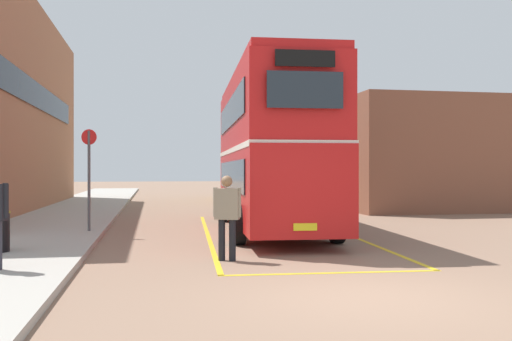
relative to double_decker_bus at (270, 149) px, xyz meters
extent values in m
plane|color=#846651|center=(-0.43, 5.32, -2.51)|extent=(135.60, 135.60, 0.00)
cube|color=#A39E93|center=(-6.93, 7.72, -2.44)|extent=(4.00, 57.60, 0.14)
cube|color=#19232D|center=(-8.50, 9.27, 2.59)|extent=(0.06, 16.56, 1.10)
cube|color=brown|center=(8.97, 11.18, 0.06)|extent=(7.79, 13.19, 5.14)
cube|color=#19232D|center=(5.04, 11.18, 0.32)|extent=(0.06, 10.02, 1.10)
cylinder|color=black|center=(-1.06, 3.27, -2.01)|extent=(0.34, 1.01, 1.00)
cylinder|color=black|center=(1.42, 3.12, -2.01)|extent=(0.34, 1.01, 1.00)
cylinder|color=black|center=(-1.42, -3.12, -2.01)|extent=(0.34, 1.01, 1.00)
cylinder|color=black|center=(1.06, -3.27, -2.01)|extent=(0.34, 1.01, 1.00)
cube|color=red|center=(0.00, 0.00, -1.11)|extent=(2.99, 10.45, 2.10)
cube|color=red|center=(0.00, 0.00, 0.99)|extent=(2.98, 10.24, 2.10)
cube|color=red|center=(0.00, 0.00, 2.14)|extent=(2.88, 10.13, 0.20)
cube|color=white|center=(0.00, 0.00, -0.06)|extent=(3.02, 10.35, 0.14)
cube|color=#232D38|center=(-1.22, 0.07, -0.81)|extent=(0.52, 8.45, 0.84)
cube|color=#232D38|center=(-1.22, 0.07, 1.09)|extent=(0.52, 8.45, 0.84)
cube|color=#232D38|center=(1.22, -0.07, -0.81)|extent=(0.52, 8.45, 0.84)
cube|color=#232D38|center=(1.22, -0.07, 1.09)|extent=(0.52, 8.45, 0.84)
cube|color=#232D38|center=(-0.30, -5.17, 1.09)|extent=(1.68, 0.14, 0.80)
cube|color=black|center=(-0.30, -5.17, 1.77)|extent=(1.32, 0.12, 0.36)
cube|color=#232D38|center=(0.30, 5.17, -0.71)|extent=(1.92, 0.15, 1.00)
cube|color=yellow|center=(-0.30, -5.17, -1.88)|extent=(0.52, 0.06, 0.16)
cylinder|color=black|center=(1.30, 19.80, -2.05)|extent=(0.29, 0.93, 0.92)
cylinder|color=black|center=(3.85, 19.71, -2.05)|extent=(0.29, 0.93, 0.92)
cylinder|color=black|center=(1.13, 14.59, -2.05)|extent=(0.29, 0.93, 0.92)
cylinder|color=black|center=(3.68, 14.51, -2.05)|extent=(0.29, 0.93, 0.92)
cube|color=gold|center=(2.49, 17.15, -0.91)|extent=(2.76, 8.76, 2.60)
cube|color=silver|center=(2.49, 17.15, 0.45)|extent=(2.60, 8.41, 0.12)
cube|color=#232D38|center=(1.23, 17.19, -0.56)|extent=(0.26, 6.94, 0.96)
cube|color=#232D38|center=(3.75, 17.11, -0.56)|extent=(0.26, 6.94, 0.96)
cube|color=#232D38|center=(2.63, 21.51, -0.61)|extent=(1.98, 0.11, 1.10)
cylinder|color=black|center=(-1.94, -5.52, -2.09)|extent=(0.14, 0.14, 0.85)
cylinder|color=black|center=(-2.14, -5.44, -2.09)|extent=(0.14, 0.14, 0.85)
cube|color=gray|center=(-2.04, -5.48, -1.34)|extent=(0.54, 0.38, 0.64)
cylinder|color=gray|center=(-1.81, -5.57, -1.31)|extent=(0.09, 0.09, 0.61)
cylinder|color=gray|center=(-2.27, -5.40, -1.31)|extent=(0.09, 0.09, 0.61)
sphere|color=#8C6647|center=(-2.05, -5.50, -0.88)|extent=(0.23, 0.23, 0.23)
cylinder|color=black|center=(-6.04, -6.61, -1.18)|extent=(0.09, 0.09, 0.60)
cylinder|color=#4C4C51|center=(-5.32, -0.45, -0.95)|extent=(0.08, 0.08, 2.84)
cylinder|color=red|center=(-5.32, -0.45, 0.28)|extent=(0.43, 0.15, 0.44)
cube|color=gold|center=(-2.00, -0.92, -2.51)|extent=(0.83, 12.31, 0.01)
cube|color=gold|center=(2.00, -1.15, -2.51)|extent=(0.83, 12.31, 0.01)
cube|color=gold|center=(-0.35, -7.19, -2.51)|extent=(4.13, 0.36, 0.01)
camera|label=1|loc=(-3.52, -16.86, -0.64)|focal=39.23mm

